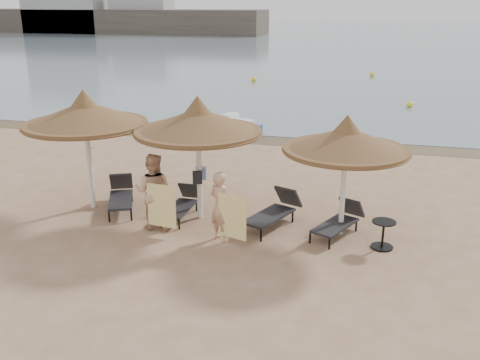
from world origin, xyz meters
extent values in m
plane|color=tan|center=(0.00, 0.00, 0.00)|extent=(160.00, 160.00, 0.00)
cube|color=slate|center=(0.00, 80.00, 0.01)|extent=(200.00, 140.00, 0.03)
cube|color=brown|center=(0.00, 9.40, 0.00)|extent=(200.00, 1.60, 0.01)
cube|color=brown|center=(-45.00, 78.00, 2.00)|extent=(60.00, 10.00, 4.00)
cube|color=#9F9D9C|center=(-36.00, 77.00, 4.00)|extent=(10.00, 5.00, 8.00)
cylinder|color=white|center=(-3.40, 0.85, 1.20)|extent=(0.14, 0.14, 2.39)
cone|color=brown|center=(-3.40, 0.85, 2.64)|extent=(3.30, 3.30, 0.63)
cone|color=brown|center=(-3.40, 0.85, 3.02)|extent=(0.80, 0.80, 0.51)
cylinder|color=brown|center=(-3.40, 0.85, 2.34)|extent=(3.24, 3.24, 0.11)
cylinder|color=white|center=(-0.27, 0.86, 1.18)|extent=(0.14, 0.14, 2.36)
cone|color=brown|center=(-0.27, 0.86, 2.61)|extent=(3.26, 3.26, 0.62)
cone|color=brown|center=(-0.27, 0.86, 2.98)|extent=(0.79, 0.79, 0.51)
cylinder|color=brown|center=(-0.27, 0.86, 2.32)|extent=(3.20, 3.20, 0.11)
cylinder|color=white|center=(3.41, 0.73, 1.09)|extent=(0.12, 0.12, 2.17)
cone|color=brown|center=(3.41, 0.73, 2.40)|extent=(3.00, 3.00, 0.57)
cone|color=brown|center=(3.41, 0.73, 2.74)|extent=(0.72, 0.72, 0.47)
cylinder|color=brown|center=(3.41, 0.73, 2.13)|extent=(2.94, 2.94, 0.10)
cylinder|color=black|center=(-2.45, -0.02, 0.14)|extent=(0.05, 0.05, 0.28)
cylinder|color=black|center=(-1.94, 0.21, 0.14)|extent=(0.05, 0.05, 0.28)
cylinder|color=black|center=(-3.04, 1.25, 0.14)|extent=(0.05, 0.05, 0.28)
cylinder|color=black|center=(-2.52, 1.49, 0.14)|extent=(0.05, 0.05, 0.28)
cube|color=black|center=(-2.51, 0.78, 0.31)|extent=(1.19, 1.63, 0.06)
cube|color=black|center=(-2.88, 1.58, 0.55)|extent=(0.74, 0.64, 0.57)
cylinder|color=black|center=(-1.04, 0.00, 0.13)|extent=(0.05, 0.05, 0.25)
cylinder|color=black|center=(-0.54, -0.01, 0.13)|extent=(0.05, 0.05, 0.25)
cylinder|color=black|center=(-1.01, 1.26, 0.13)|extent=(0.05, 0.05, 0.25)
cylinder|color=black|center=(-0.51, 1.25, 0.13)|extent=(0.05, 0.05, 0.25)
cube|color=black|center=(-0.77, 0.67, 0.28)|extent=(0.59, 1.36, 0.05)
cube|color=black|center=(-0.76, 1.46, 0.50)|extent=(0.57, 0.39, 0.51)
cylinder|color=black|center=(1.07, 0.01, 0.15)|extent=(0.05, 0.05, 0.29)
cylinder|color=black|center=(1.60, -0.20, 0.15)|extent=(0.05, 0.05, 0.29)
cylinder|color=black|center=(1.61, 1.36, 0.15)|extent=(0.05, 0.05, 0.29)
cylinder|color=black|center=(2.15, 1.14, 0.15)|extent=(0.05, 0.05, 0.29)
cube|color=black|center=(1.63, 0.63, 0.32)|extent=(1.18, 1.68, 0.06)
cube|color=black|center=(1.97, 1.47, 0.57)|extent=(0.76, 0.65, 0.59)
cylinder|color=black|center=(2.75, -0.01, 0.13)|extent=(0.05, 0.05, 0.26)
cylinder|color=black|center=(3.22, -0.23, 0.13)|extent=(0.05, 0.05, 0.26)
cylinder|color=black|center=(3.30, 1.18, 0.13)|extent=(0.05, 0.05, 0.26)
cylinder|color=black|center=(3.77, 0.96, 0.13)|extent=(0.05, 0.05, 0.26)
cube|color=black|center=(3.28, 0.51, 0.29)|extent=(1.12, 1.52, 0.06)
cube|color=black|center=(3.63, 1.26, 0.51)|extent=(0.69, 0.60, 0.53)
cylinder|color=black|center=(4.41, 0.16, 0.02)|extent=(0.51, 0.51, 0.04)
cylinder|color=black|center=(4.41, 0.16, 0.33)|extent=(0.05, 0.05, 0.62)
cylinder|color=black|center=(4.41, 0.16, 0.65)|extent=(0.55, 0.55, 0.03)
imported|color=tan|center=(-1.16, -0.06, 1.13)|extent=(1.10, 0.78, 2.25)
imported|color=tan|center=(0.66, -0.36, 1.00)|extent=(1.09, 0.96, 2.00)
cube|color=yellow|center=(-0.81, -0.41, 0.75)|extent=(0.77, 0.12, 1.09)
cube|color=yellow|center=(1.01, -0.61, 0.74)|extent=(0.73, 0.26, 1.07)
cube|color=silver|center=(-0.27, 1.04, 1.18)|extent=(0.29, 0.11, 0.36)
cube|color=black|center=(-0.27, 0.70, 1.16)|extent=(0.26, 0.17, 0.34)
cube|color=#3355BB|center=(-1.64, 9.94, 0.24)|extent=(2.16, 1.68, 0.48)
cube|color=white|center=(-1.64, 9.94, 0.54)|extent=(1.45, 1.29, 0.22)
cube|color=white|center=(-1.97, 10.05, 0.73)|extent=(0.66, 0.88, 0.30)
sphere|color=yellow|center=(-4.45, 25.40, 0.19)|extent=(0.38, 0.38, 0.38)
sphere|color=yellow|center=(3.58, 30.25, 0.19)|extent=(0.37, 0.37, 0.37)
sphere|color=yellow|center=(5.78, 18.17, 0.17)|extent=(0.34, 0.34, 0.34)
camera|label=1|loc=(4.00, -11.58, 5.45)|focal=40.00mm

